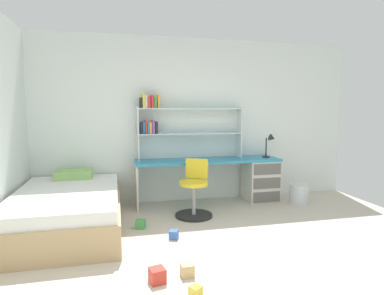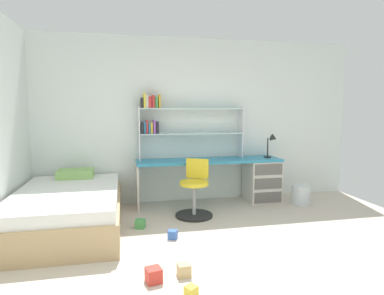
{
  "view_description": "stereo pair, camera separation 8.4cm",
  "coord_description": "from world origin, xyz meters",
  "px_view_note": "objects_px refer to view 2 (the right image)",
  "views": [
    {
      "loc": [
        -1.07,
        -2.33,
        1.48
      ],
      "look_at": [
        -0.12,
        1.79,
        0.98
      ],
      "focal_mm": 30.47,
      "sensor_mm": 36.0,
      "label": 1
    },
    {
      "loc": [
        -0.99,
        -2.35,
        1.48
      ],
      "look_at": [
        -0.12,
        1.79,
        0.98
      ],
      "focal_mm": 30.47,
      "sensor_mm": 36.0,
      "label": 2
    }
  ],
  "objects_px": {
    "bookshelf_hutch": "(175,121)",
    "toy_block_yellow_2": "(191,291)",
    "desk": "(246,176)",
    "toy_block_blue_1": "(173,234)",
    "waste_bin": "(301,195)",
    "bed_platform": "(68,209)",
    "toy_block_natural_4": "(184,270)",
    "swivel_chair": "(195,194)",
    "toy_block_green_3": "(140,224)",
    "desk_lamp": "(272,142)",
    "toy_block_red_0": "(154,275)"
  },
  "relations": [
    {
      "from": "bookshelf_hutch",
      "to": "desk_lamp",
      "type": "distance_m",
      "value": 1.6
    },
    {
      "from": "bed_platform",
      "to": "toy_block_blue_1",
      "type": "height_order",
      "value": "bed_platform"
    },
    {
      "from": "swivel_chair",
      "to": "toy_block_yellow_2",
      "type": "relative_size",
      "value": 9.17
    },
    {
      "from": "bookshelf_hutch",
      "to": "toy_block_green_3",
      "type": "bearing_deg",
      "value": -120.95
    },
    {
      "from": "desk_lamp",
      "to": "toy_block_yellow_2",
      "type": "xyz_separation_m",
      "value": [
        -1.84,
        -2.44,
        -0.92
      ]
    },
    {
      "from": "waste_bin",
      "to": "toy_block_yellow_2",
      "type": "height_order",
      "value": "waste_bin"
    },
    {
      "from": "swivel_chair",
      "to": "toy_block_red_0",
      "type": "bearing_deg",
      "value": -113.58
    },
    {
      "from": "swivel_chair",
      "to": "toy_block_natural_4",
      "type": "height_order",
      "value": "swivel_chair"
    },
    {
      "from": "swivel_chair",
      "to": "waste_bin",
      "type": "xyz_separation_m",
      "value": [
        1.74,
        0.19,
        -0.16
      ]
    },
    {
      "from": "desk",
      "to": "toy_block_red_0",
      "type": "distance_m",
      "value": 2.8
    },
    {
      "from": "bookshelf_hutch",
      "to": "toy_block_yellow_2",
      "type": "distance_m",
      "value": 2.92
    },
    {
      "from": "desk_lamp",
      "to": "toy_block_blue_1",
      "type": "bearing_deg",
      "value": -145.3
    },
    {
      "from": "toy_block_green_3",
      "to": "toy_block_natural_4",
      "type": "distance_m",
      "value": 1.32
    },
    {
      "from": "toy_block_red_0",
      "to": "desk",
      "type": "bearing_deg",
      "value": 52.36
    },
    {
      "from": "desk",
      "to": "desk_lamp",
      "type": "xyz_separation_m",
      "value": [
        0.42,
        -0.03,
        0.55
      ]
    },
    {
      "from": "desk_lamp",
      "to": "waste_bin",
      "type": "relative_size",
      "value": 1.26
    },
    {
      "from": "desk_lamp",
      "to": "waste_bin",
      "type": "distance_m",
      "value": 0.94
    },
    {
      "from": "bookshelf_hutch",
      "to": "waste_bin",
      "type": "height_order",
      "value": "bookshelf_hutch"
    },
    {
      "from": "toy_block_red_0",
      "to": "toy_block_green_3",
      "type": "xyz_separation_m",
      "value": [
        -0.05,
        1.33,
        -0.01
      ]
    },
    {
      "from": "bed_platform",
      "to": "toy_block_green_3",
      "type": "relative_size",
      "value": 18.0
    },
    {
      "from": "bookshelf_hutch",
      "to": "bed_platform",
      "type": "height_order",
      "value": "bookshelf_hutch"
    },
    {
      "from": "waste_bin",
      "to": "toy_block_natural_4",
      "type": "xyz_separation_m",
      "value": [
        -2.19,
        -1.79,
        -0.1
      ]
    },
    {
      "from": "bed_platform",
      "to": "toy_block_natural_4",
      "type": "bearing_deg",
      "value": -50.12
    },
    {
      "from": "bed_platform",
      "to": "waste_bin",
      "type": "distance_m",
      "value": 3.4
    },
    {
      "from": "toy_block_blue_1",
      "to": "toy_block_yellow_2",
      "type": "distance_m",
      "value": 1.19
    },
    {
      "from": "desk_lamp",
      "to": "toy_block_natural_4",
      "type": "height_order",
      "value": "desk_lamp"
    },
    {
      "from": "toy_block_yellow_2",
      "to": "swivel_chair",
      "type": "bearing_deg",
      "value": 76.86
    },
    {
      "from": "bookshelf_hutch",
      "to": "toy_block_natural_4",
      "type": "height_order",
      "value": "bookshelf_hutch"
    },
    {
      "from": "toy_block_blue_1",
      "to": "bed_platform",
      "type": "bearing_deg",
      "value": 155.03
    },
    {
      "from": "desk_lamp",
      "to": "toy_block_natural_4",
      "type": "xyz_separation_m",
      "value": [
        -1.84,
        -2.11,
        -0.9
      ]
    },
    {
      "from": "desk",
      "to": "bookshelf_hutch",
      "type": "distance_m",
      "value": 1.46
    },
    {
      "from": "desk_lamp",
      "to": "toy_block_green_3",
      "type": "distance_m",
      "value": 2.49
    },
    {
      "from": "toy_block_green_3",
      "to": "swivel_chair",
      "type": "bearing_deg",
      "value": 23.26
    },
    {
      "from": "toy_block_red_0",
      "to": "toy_block_blue_1",
      "type": "distance_m",
      "value": 0.96
    },
    {
      "from": "toy_block_yellow_2",
      "to": "toy_block_natural_4",
      "type": "relative_size",
      "value": 0.76
    },
    {
      "from": "swivel_chair",
      "to": "toy_block_blue_1",
      "type": "relative_size",
      "value": 8.03
    },
    {
      "from": "bed_platform",
      "to": "toy_block_green_3",
      "type": "bearing_deg",
      "value": -9.85
    },
    {
      "from": "swivel_chair",
      "to": "desk",
      "type": "bearing_deg",
      "value": 29.12
    },
    {
      "from": "bed_platform",
      "to": "toy_block_yellow_2",
      "type": "xyz_separation_m",
      "value": [
        1.19,
        -1.76,
        -0.21
      ]
    },
    {
      "from": "desk_lamp",
      "to": "swivel_chair",
      "type": "relative_size",
      "value": 0.49
    },
    {
      "from": "bed_platform",
      "to": "waste_bin",
      "type": "height_order",
      "value": "bed_platform"
    },
    {
      "from": "bookshelf_hutch",
      "to": "toy_block_natural_4",
      "type": "relative_size",
      "value": 14.55
    },
    {
      "from": "desk",
      "to": "toy_block_blue_1",
      "type": "relative_size",
      "value": 23.17
    },
    {
      "from": "bed_platform",
      "to": "waste_bin",
      "type": "relative_size",
      "value": 6.53
    },
    {
      "from": "toy_block_blue_1",
      "to": "toy_block_green_3",
      "type": "height_order",
      "value": "toy_block_green_3"
    },
    {
      "from": "desk",
      "to": "waste_bin",
      "type": "height_order",
      "value": "desk"
    },
    {
      "from": "toy_block_natural_4",
      "to": "toy_block_green_3",
      "type": "bearing_deg",
      "value": 104.09
    },
    {
      "from": "desk_lamp",
      "to": "toy_block_natural_4",
      "type": "bearing_deg",
      "value": -131.02
    },
    {
      "from": "bed_platform",
      "to": "toy_block_natural_4",
      "type": "xyz_separation_m",
      "value": [
        1.19,
        -1.43,
        -0.19
      ]
    },
    {
      "from": "toy_block_yellow_2",
      "to": "bookshelf_hutch",
      "type": "bearing_deg",
      "value": 83.67
    }
  ]
}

